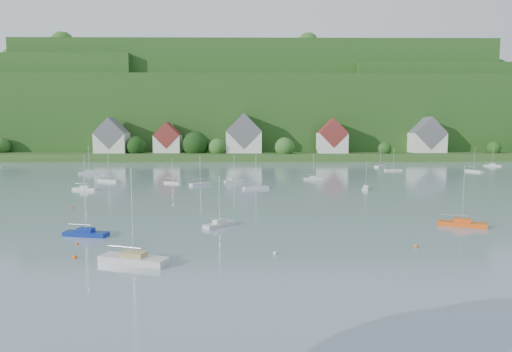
# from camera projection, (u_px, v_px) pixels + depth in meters

# --- Properties ---
(far_shore_strip) EXTENTS (600.00, 60.00, 3.00)m
(far_shore_strip) POSITION_uv_depth(u_px,v_px,m) (234.00, 155.00, 216.18)
(far_shore_strip) COLOR #2F521E
(far_shore_strip) RESTS_ON ground
(forested_ridge) EXTENTS (620.00, 181.22, 69.89)m
(forested_ridge) POSITION_uv_depth(u_px,v_px,m) (239.00, 115.00, 282.16)
(forested_ridge) COLOR #164014
(forested_ridge) RESTS_ON ground
(village_building_0) EXTENTS (14.00, 10.40, 16.00)m
(village_building_0) POSITION_uv_depth(u_px,v_px,m) (112.00, 139.00, 201.83)
(village_building_0) COLOR silver
(village_building_0) RESTS_ON far_shore_strip
(village_building_1) EXTENTS (12.00, 9.36, 14.00)m
(village_building_1) POSITION_uv_depth(u_px,v_px,m) (168.00, 140.00, 204.16)
(village_building_1) COLOR silver
(village_building_1) RESTS_ON far_shore_strip
(village_building_2) EXTENTS (16.00, 11.44, 18.00)m
(village_building_2) POSITION_uv_depth(u_px,v_px,m) (244.00, 137.00, 203.39)
(village_building_2) COLOR silver
(village_building_2) RESTS_ON far_shore_strip
(village_building_3) EXTENTS (13.00, 10.40, 15.50)m
(village_building_3) POSITION_uv_depth(u_px,v_px,m) (332.00, 139.00, 201.92)
(village_building_3) COLOR silver
(village_building_3) RESTS_ON far_shore_strip
(village_building_4) EXTENTS (15.00, 10.40, 16.50)m
(village_building_4) POSITION_uv_depth(u_px,v_px,m) (427.00, 138.00, 206.36)
(village_building_4) COLOR silver
(village_building_4) RESTS_ON far_shore_strip
(near_sailboat_1) EXTENTS (5.93, 2.76, 7.73)m
(near_sailboat_1) POSITION_uv_depth(u_px,v_px,m) (86.00, 233.00, 56.65)
(near_sailboat_1) COLOR navy
(near_sailboat_1) RESTS_ON ground
(near_sailboat_2) EXTENTS (7.45, 4.15, 9.69)m
(near_sailboat_2) POSITION_uv_depth(u_px,v_px,m) (134.00, 259.00, 45.08)
(near_sailboat_2) COLOR silver
(near_sailboat_2) RESTS_ON ground
(near_sailboat_3) EXTENTS (4.57, 4.78, 6.97)m
(near_sailboat_3) POSITION_uv_depth(u_px,v_px,m) (219.00, 223.00, 62.38)
(near_sailboat_3) COLOR silver
(near_sailboat_3) RESTS_ON ground
(near_sailboat_5) EXTENTS (6.49, 4.11, 8.51)m
(near_sailboat_5) POSITION_uv_depth(u_px,v_px,m) (462.00, 223.00, 62.36)
(near_sailboat_5) COLOR #E85413
(near_sailboat_5) RESTS_ON ground
(mooring_buoy_0) EXTENTS (0.49, 0.49, 0.49)m
(mooring_buoy_0) POSITION_uv_depth(u_px,v_px,m) (75.00, 258.00, 46.83)
(mooring_buoy_0) COLOR orange
(mooring_buoy_0) RESTS_ON ground
(mooring_buoy_1) EXTENTS (0.45, 0.45, 0.45)m
(mooring_buoy_1) POSITION_uv_depth(u_px,v_px,m) (275.00, 254.00, 48.36)
(mooring_buoy_1) COLOR silver
(mooring_buoy_1) RESTS_ON ground
(mooring_buoy_2) EXTENTS (0.46, 0.46, 0.46)m
(mooring_buoy_2) POSITION_uv_depth(u_px,v_px,m) (416.00, 247.00, 51.33)
(mooring_buoy_2) COLOR orange
(mooring_buoy_2) RESTS_ON ground
(mooring_buoy_3) EXTENTS (0.43, 0.43, 0.43)m
(mooring_buoy_3) POSITION_uv_depth(u_px,v_px,m) (72.00, 208.00, 76.56)
(mooring_buoy_3) COLOR orange
(mooring_buoy_3) RESTS_ON ground
(mooring_buoy_5) EXTENTS (0.39, 0.39, 0.39)m
(mooring_buoy_5) POSITION_uv_depth(u_px,v_px,m) (77.00, 245.00, 52.37)
(mooring_buoy_5) COLOR orange
(mooring_buoy_5) RESTS_ON ground
(far_sailboat_cluster) EXTENTS (191.49, 67.15, 8.71)m
(far_sailboat_cluster) POSITION_uv_depth(u_px,v_px,m) (232.00, 174.00, 131.86)
(far_sailboat_cluster) COLOR silver
(far_sailboat_cluster) RESTS_ON ground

